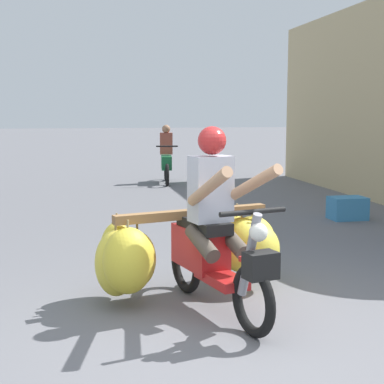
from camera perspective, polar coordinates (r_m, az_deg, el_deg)
ground_plane at (r=4.12m, az=4.31°, el=-16.34°), size 120.00×120.00×0.00m
motorbike_main_loaded at (r=5.22m, az=0.66°, el=-5.38°), size 1.86×1.95×1.58m
motorbike_distant_ahead_left at (r=13.84m, az=-2.57°, el=3.26°), size 0.51×1.62×1.40m
produce_crate at (r=9.45m, az=15.22°, el=-1.56°), size 0.56×0.40×0.36m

